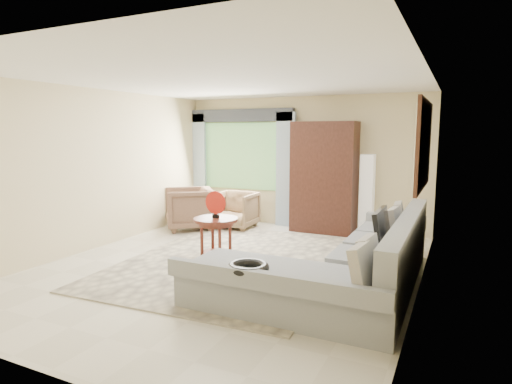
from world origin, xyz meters
The scene contains 17 objects.
ground centered at (0.00, 0.00, 0.00)m, with size 6.00×6.00×0.00m, color silver.
area_rug centered at (-0.06, 0.28, 0.01)m, with size 3.00×4.00×0.02m, color beige.
sectional_sofa centered at (1.78, -0.18, 0.28)m, with size 2.30×3.46×0.90m.
tv_screen centered at (2.05, 0.21, 0.72)m, with size 0.06×0.74×0.48m, color black.
garden_hose centered at (1.00, -1.40, 0.55)m, with size 0.43×0.43×0.09m, color black.
coffee_table centered at (-0.32, 0.18, 0.34)m, with size 0.65×0.65×0.65m.
red_disc centered at (-0.32, 0.18, 0.88)m, with size 0.34×0.34×0.03m, color red.
armchair_left centered at (-1.90, 1.79, 0.41)m, with size 0.88×0.90×0.82m, color brown.
armchair_right centered at (-1.13, 2.26, 0.36)m, with size 0.77×0.80×0.72m, color #9D7F55.
potted_plant centered at (-2.12, 2.73, 0.29)m, with size 0.53×0.46×0.58m, color #999999.
armoire centered at (0.55, 2.72, 1.05)m, with size 1.20×0.55×2.10m, color black.
floor_lamp centered at (1.35, 2.78, 0.75)m, with size 0.24×0.24×1.50m, color silver.
window centered at (-1.35, 2.97, 1.40)m, with size 1.80×0.04×1.40m, color #669E59.
curtain_left centered at (-2.40, 2.88, 1.15)m, with size 0.40×0.08×2.30m, color #9EB7CC.
curtain_right centered at (-0.30, 2.88, 1.15)m, with size 0.40×0.08×2.30m, color #9EB7CC.
valance centered at (-1.35, 2.90, 2.25)m, with size 2.40×0.12×0.26m, color #1E232D.
wall_mirror centered at (2.46, 0.35, 1.75)m, with size 0.05×1.70×1.05m.
Camera 1 is at (2.87, -5.12, 1.90)m, focal length 30.00 mm.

